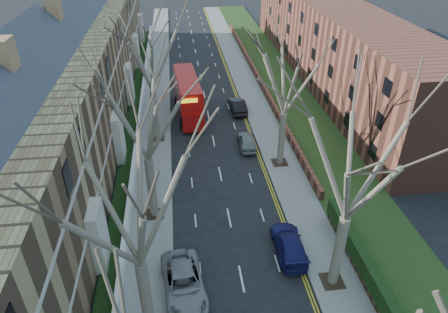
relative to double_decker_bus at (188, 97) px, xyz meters
name	(u,v)px	position (x,y,z in m)	size (l,w,h in m)	color
pavement_left	(157,96)	(-3.78, 5.44, -2.06)	(3.00, 102.00, 0.12)	slate
pavement_right	(250,92)	(8.22, 5.44, -2.06)	(3.00, 102.00, 0.12)	slate
terrace_left	(73,81)	(-11.43, -2.56, 3.41)	(9.70, 78.00, 13.60)	brown
flats_right	(330,42)	(19.68, 9.44, 2.86)	(13.97, 54.00, 10.00)	brown
front_wall_left	(139,122)	(-5.43, -2.56, -1.50)	(0.30, 78.00, 1.00)	white
grass_verge_right	(284,89)	(12.72, 5.44, -1.97)	(6.00, 102.00, 0.06)	#1C3714
tree_left_mid	(130,197)	(-3.48, -27.56, 7.44)	(10.50, 10.50, 14.71)	brown
tree_left_far	(142,107)	(-3.48, -17.56, 7.12)	(10.15, 10.15, 14.22)	brown
tree_left_dist	(148,48)	(-3.48, -5.56, 7.44)	(10.50, 10.50, 14.71)	brown
tree_right_mid	(359,156)	(7.92, -25.56, 7.44)	(10.50, 10.50, 14.71)	brown
tree_right_far	(288,68)	(7.92, -11.56, 7.12)	(10.15, 10.15, 14.22)	brown
double_decker_bus	(188,97)	(0.00, 0.00, 0.00)	(3.13, 10.40, 4.32)	#AE0E0C
car_left_far	(184,283)	(-1.48, -25.07, -1.37)	(2.48, 5.37, 1.49)	gray
car_right_near	(289,244)	(5.83, -22.58, -1.42)	(1.94, 4.78, 1.39)	#181954
car_right_mid	(247,141)	(5.38, -8.20, -1.43)	(1.63, 4.05, 1.38)	gray
car_right_far	(237,106)	(5.67, -0.01, -1.37)	(1.58, 4.53, 1.49)	black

